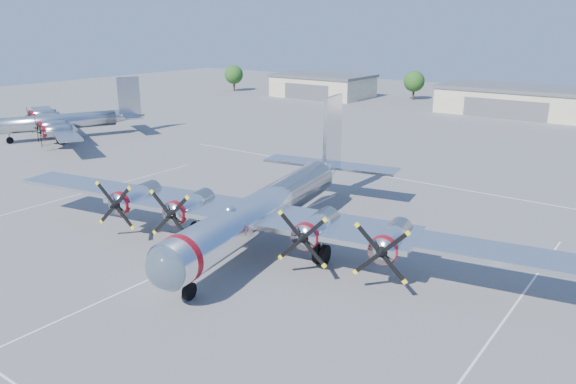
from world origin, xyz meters
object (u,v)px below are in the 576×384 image
Objects in this scene: tree_far_west at (234,75)px; tree_west at (414,81)px; bomber_west at (67,138)px; hangar_center at (515,100)px; main_bomber_b29 at (269,242)px; hangar_west at (323,85)px.

tree_far_west is 1.00× the size of tree_west.
tree_far_west reaches higher than bomber_west.
hangar_center is 82.78m from bomber_west.
hangar_west is at bearing 110.02° from main_bomber_b29.
tree_west is at bearing 21.89° from hangar_west.
tree_far_west is at bearing -165.07° from tree_west.
hangar_center is at bearing -17.82° from tree_west.
tree_west reaches higher than bomber_west.
hangar_west is 0.48× the size of main_bomber_b29.
tree_far_west and tree_west have the same top height.
hangar_center is 81.42m from main_bomber_b29.
hangar_west is at bearing 9.01° from tree_far_west.
main_bomber_b29 is 54.14m from bomber_west.
tree_west reaches higher than hangar_west.
tree_far_west is at bearing -170.99° from hangar_west.
main_bomber_b29 is at bearing -46.88° from tree_far_west.
tree_west is (45.00, 12.00, 0.00)m from tree_far_west.
main_bomber_b29 is at bearing 8.21° from bomber_west.
hangar_center is at bearing -0.00° from hangar_west.
hangar_center is 4.31× the size of tree_west.
main_bomber_b29 reaches higher than bomber_west.
hangar_center is 26.30m from tree_west.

